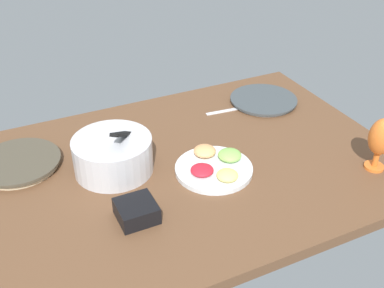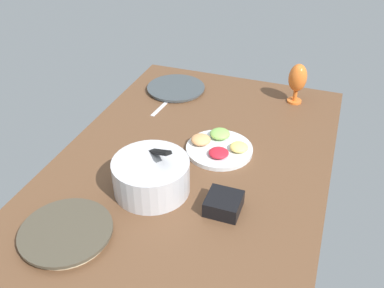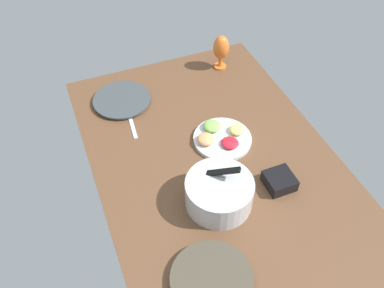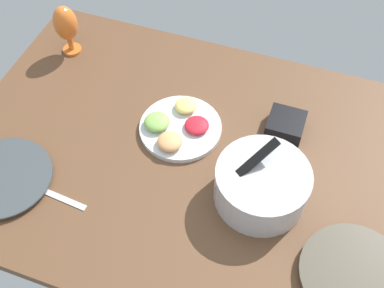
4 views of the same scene
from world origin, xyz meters
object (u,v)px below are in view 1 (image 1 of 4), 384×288
dinner_plate_left (18,163)px  fruit_platter (215,166)px  hurricane_glass_orange (381,139)px  dinner_plate_right (264,100)px  mixing_bowl (113,154)px  square_bowl_black (136,210)px

dinner_plate_left → fruit_platter: 68.60cm
hurricane_glass_orange → dinner_plate_right: bearing=98.0°
dinner_plate_left → hurricane_glass_orange: size_ratio=1.50×
dinner_plate_right → fruit_platter: 55.67cm
hurricane_glass_orange → mixing_bowl: bearing=155.1°
dinner_plate_right → square_bowl_black: size_ratio=2.52×
dinner_plate_left → fruit_platter: (60.93, -31.52, 0.29)cm
mixing_bowl → hurricane_glass_orange: hurricane_glass_orange is taller
fruit_platter → hurricane_glass_orange: (51.01, -22.65, 10.26)cm
mixing_bowl → square_bowl_black: 27.29cm
fruit_platter → hurricane_glass_orange: 56.75cm
mixing_bowl → hurricane_glass_orange: (82.21, -38.12, 5.37)cm
dinner_plate_right → mixing_bowl: 76.94cm
fruit_platter → dinner_plate_left: bearing=152.6°
hurricane_glass_orange → fruit_platter: bearing=156.1°
dinner_plate_left → mixing_bowl: (29.73, -16.06, 5.18)cm
mixing_bowl → dinner_plate_right: bearing=15.1°
mixing_bowl → square_bowl_black: size_ratio=2.35×
mixing_bowl → fruit_platter: (31.20, -15.47, -4.89)cm
square_bowl_black → mixing_bowl: bearing=86.7°
mixing_bowl → fruit_platter: bearing=-26.4°
dinner_plate_right → hurricane_glass_orange: size_ratio=1.49×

